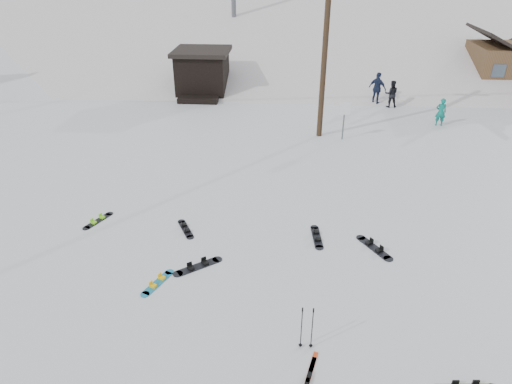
{
  "coord_description": "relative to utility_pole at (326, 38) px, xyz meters",
  "views": [
    {
      "loc": [
        0.38,
        -7.47,
        8.24
      ],
      "look_at": [
        -0.52,
        5.23,
        1.4
      ],
      "focal_mm": 32.0,
      "sensor_mm": 36.0,
      "label": 1
    }
  ],
  "objects": [
    {
      "name": "lift_hut",
      "position": [
        -7.0,
        6.94,
        -3.32
      ],
      "size": [
        3.4,
        4.1,
        2.75
      ],
      "color": "black",
      "rests_on": "ground"
    },
    {
      "name": "board_scatter_f",
      "position": [
        -0.53,
        -9.12,
        -4.66
      ],
      "size": [
        0.37,
        1.42,
        0.1
      ],
      "rotation": [
        0.0,
        0.0,
        1.66
      ],
      "color": "black",
      "rests_on": "ground"
    },
    {
      "name": "skier_dark",
      "position": [
        4.37,
        4.95,
        -3.9
      ],
      "size": [
        0.79,
        0.63,
        1.55
      ],
      "primitive_type": "imported",
      "rotation": [
        0.0,
        0.0,
        3.08
      ],
      "color": "black",
      "rests_on": "ground"
    },
    {
      "name": "hero_skis",
      "position": [
        -0.99,
        -14.73,
        -4.65
      ],
      "size": [
        0.55,
        1.71,
        0.09
      ],
      "rotation": [
        0.0,
        0.0,
        -0.26
      ],
      "color": "#BC3713",
      "rests_on": "ground"
    },
    {
      "name": "board_scatter_b",
      "position": [
        -4.85,
        -8.95,
        -4.66
      ],
      "size": [
        0.74,
        1.18,
        0.09
      ],
      "rotation": [
        0.0,
        0.0,
        2.06
      ],
      "color": "black",
      "rests_on": "ground"
    },
    {
      "name": "cabin",
      "position": [
        13.0,
        10.0,
        -3.2
      ],
      "size": [
        5.39,
        4.4,
        3.77
      ],
      "color": "brown",
      "rests_on": "ground"
    },
    {
      "name": "ski_slope",
      "position": [
        -2.0,
        41.0,
        -16.68
      ],
      "size": [
        60.0,
        85.24,
        65.97
      ],
      "primitive_type": "cube",
      "rotation": [
        0.31,
        0.0,
        0.0
      ],
      "color": "silver",
      "rests_on": "ground"
    },
    {
      "name": "trail_sign",
      "position": [
        1.1,
        -0.42,
        -3.41
      ],
      "size": [
        0.5,
        0.09,
        1.85
      ],
      "color": "#595B60",
      "rests_on": "ground"
    },
    {
      "name": "board_scatter_c",
      "position": [
        -7.94,
        -8.64,
        -4.66
      ],
      "size": [
        0.69,
        1.21,
        0.09
      ],
      "rotation": [
        0.0,
        0.0,
        1.14
      ],
      "color": "black",
      "rests_on": "ground"
    },
    {
      "name": "board_scatter_d",
      "position": [
        1.22,
        -9.59,
        -4.65
      ],
      "size": [
        0.97,
        1.37,
        0.11
      ],
      "rotation": [
        0.0,
        0.0,
        -1.01
      ],
      "color": "black",
      "rests_on": "ground"
    },
    {
      "name": "board_scatter_a",
      "position": [
        -4.07,
        -10.91,
        -4.65
      ],
      "size": [
        1.32,
        1.05,
        0.11
      ],
      "rotation": [
        0.0,
        0.0,
        0.64
      ],
      "color": "black",
      "rests_on": "ground"
    },
    {
      "name": "utility_pole",
      "position": [
        0.0,
        0.0,
        0.0
      ],
      "size": [
        2.0,
        0.26,
        9.0
      ],
      "color": "#3A2819",
      "rests_on": "ground"
    },
    {
      "name": "skier_navy",
      "position": [
        3.63,
        5.43,
        -3.74
      ],
      "size": [
        1.15,
        1.05,
        1.88
      ],
      "primitive_type": "imported",
      "rotation": [
        0.0,
        0.0,
        2.47
      ],
      "color": "#1A2341",
      "rests_on": "ground"
    },
    {
      "name": "ski_poles",
      "position": [
        -1.01,
        -13.74,
        -4.07
      ],
      "size": [
        0.33,
        0.09,
        1.19
      ],
      "color": "black",
      "rests_on": "ground"
    },
    {
      "name": "ground",
      "position": [
        -2.0,
        -14.0,
        -4.68
      ],
      "size": [
        200.0,
        200.0,
        0.0
      ],
      "primitive_type": "plane",
      "color": "silver",
      "rests_on": "ground"
    },
    {
      "name": "ridge_left",
      "position": [
        -38.0,
        34.0,
        -15.68
      ],
      "size": [
        47.54,
        95.03,
        58.38
      ],
      "primitive_type": "cube",
      "rotation": [
        0.23,
        0.07,
        0.14
      ],
      "color": "silver",
      "rests_on": "ground"
    },
    {
      "name": "skier_teal",
      "position": [
        6.34,
        1.92,
        -3.95
      ],
      "size": [
        0.57,
        0.41,
        1.45
      ],
      "primitive_type": "imported",
      "rotation": [
        0.0,
        0.0,
        3.03
      ],
      "color": "#0B7164",
      "rests_on": "ground"
    },
    {
      "name": "hero_snowboard",
      "position": [
        -5.06,
        -11.72,
        -4.66
      ],
      "size": [
        0.68,
        1.24,
        0.09
      ],
      "rotation": [
        0.0,
        0.0,
        1.16
      ],
      "color": "#1C86B6",
      "rests_on": "ground"
    }
  ]
}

